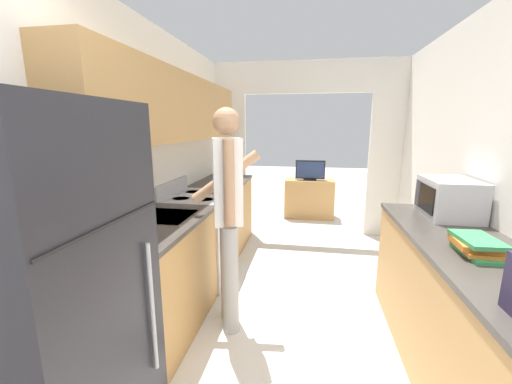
# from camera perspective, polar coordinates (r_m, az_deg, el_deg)

# --- Properties ---
(wall_left) EXTENTS (0.38, 6.65, 2.50)m
(wall_left) POSITION_cam_1_polar(r_m,az_deg,el_deg) (2.70, -21.35, 7.75)
(wall_left) COLOR white
(wall_left) RESTS_ON ground_plane
(wall_far_with_doorway) EXTENTS (3.10, 0.06, 2.50)m
(wall_far_with_doorway) POSITION_cam_1_polar(r_m,az_deg,el_deg) (4.71, 9.02, 10.05)
(wall_far_with_doorway) COLOR white
(wall_far_with_doorway) RESTS_ON ground_plane
(counter_left) EXTENTS (0.62, 2.99, 0.90)m
(counter_left) POSITION_cam_1_polar(r_m,az_deg,el_deg) (3.32, -10.83, -8.52)
(counter_left) COLOR #B2844C
(counter_left) RESTS_ON ground_plane
(counter_right) EXTENTS (0.62, 2.38, 0.90)m
(counter_right) POSITION_cam_1_polar(r_m,az_deg,el_deg) (2.34, 35.15, -19.87)
(counter_right) COLOR #B2844C
(counter_right) RESTS_ON ground_plane
(refrigerator) EXTENTS (0.69, 0.74, 1.70)m
(refrigerator) POSITION_cam_1_polar(r_m,az_deg,el_deg) (1.69, -33.63, -16.42)
(refrigerator) COLOR black
(refrigerator) RESTS_ON ground_plane
(range_oven) EXTENTS (0.66, 0.74, 1.04)m
(range_oven) POSITION_cam_1_polar(r_m,az_deg,el_deg) (3.40, -10.12, -7.91)
(range_oven) COLOR #B7B7BC
(range_oven) RESTS_ON ground_plane
(person) EXTENTS (0.55, 0.45, 1.73)m
(person) POSITION_cam_1_polar(r_m,az_deg,el_deg) (2.41, -5.09, -4.07)
(person) COLOR #9E9E9E
(person) RESTS_ON ground_plane
(microwave) EXTENTS (0.36, 0.48, 0.30)m
(microwave) POSITION_cam_1_polar(r_m,az_deg,el_deg) (2.86, 31.68, -0.94)
(microwave) COLOR #B7B7BC
(microwave) RESTS_ON counter_right
(book_stack) EXTENTS (0.23, 0.31, 0.10)m
(book_stack) POSITION_cam_1_polar(r_m,az_deg,el_deg) (2.15, 35.25, -7.96)
(book_stack) COLOR #33894C
(book_stack) RESTS_ON counter_right
(tv_cabinet) EXTENTS (0.85, 0.42, 0.68)m
(tv_cabinet) POSITION_cam_1_polar(r_m,az_deg,el_deg) (5.64, 9.65, -1.14)
(tv_cabinet) COLOR #B2844C
(tv_cabinet) RESTS_ON ground_plane
(television) EXTENTS (0.50, 0.16, 0.34)m
(television) POSITION_cam_1_polar(r_m,az_deg,el_deg) (5.51, 9.83, 3.88)
(television) COLOR black
(television) RESTS_ON tv_cabinet
(knife) EXTENTS (0.04, 0.29, 0.02)m
(knife) POSITION_cam_1_polar(r_m,az_deg,el_deg) (3.86, -8.22, 1.48)
(knife) COLOR #B7B7BC
(knife) RESTS_ON counter_left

